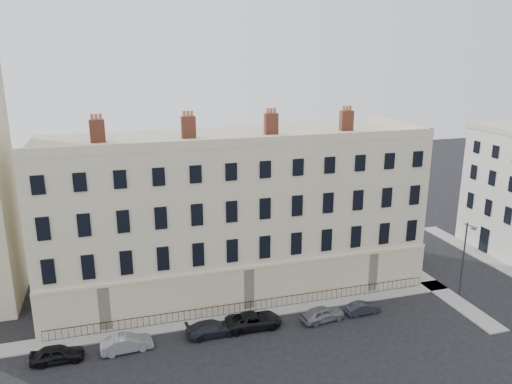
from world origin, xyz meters
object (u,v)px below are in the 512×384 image
car_f (363,308)px  streetlamp (464,256)px  car_e (323,314)px  car_b (127,343)px  car_c (212,328)px  car_d (254,320)px  car_a (57,354)px

car_f → streetlamp: (10.50, 0.25, 3.60)m
car_e → car_f: car_e is taller
car_e → streetlamp: (14.46, 0.38, 3.47)m
car_e → streetlamp: size_ratio=0.53×
car_b → car_c: car_b is taller
car_e → car_f: size_ratio=1.21×
car_c → streetlamp: 24.44m
car_b → car_f: 20.56m
car_d → car_f: size_ratio=1.48×
car_a → car_f: bearing=-89.6°
car_c → car_e: 9.73m
streetlamp → car_f: bearing=165.7°
car_b → streetlamp: 31.26m
car_d → car_a: bearing=92.6°
car_c → car_e: bearing=-94.9°
car_b → car_f: bearing=-94.5°
car_c → car_f: car_c is taller
car_b → car_e: 16.60m
car_a → car_b: size_ratio=0.98×
car_f → car_c: bearing=85.5°
car_f → streetlamp: size_ratio=0.44×
car_b → car_f: size_ratio=1.23×
car_c → car_f: 13.69m
car_b → car_d: (10.53, 0.45, 0.01)m
car_b → streetlamp: streetlamp is taller
car_e → streetlamp: bearing=-96.3°
car_d → streetlamp: (20.53, -0.29, 3.47)m
car_b → car_c: bearing=-92.1°
car_a → car_c: car_a is taller
car_c → car_d: (3.65, 0.19, 0.04)m
car_b → car_c: 6.89m
car_a → car_e: size_ratio=1.00×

